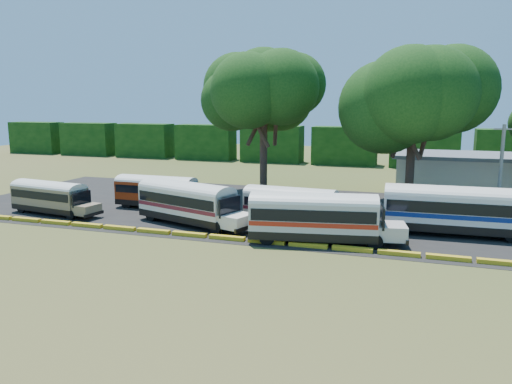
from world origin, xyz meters
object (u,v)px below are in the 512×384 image
(bus_red, at_px, (158,190))
(tree_west, at_px, (264,87))
(bus_beige, at_px, (51,195))
(bus_cream_west, at_px, (188,201))
(bus_white_red, at_px, (317,215))

(bus_red, height_order, tree_west, tree_west)
(bus_beige, relative_size, tree_west, 0.59)
(bus_beige, distance_m, bus_cream_west, 13.26)
(bus_beige, height_order, bus_red, bus_red)
(bus_beige, xyz_separation_m, bus_cream_west, (13.25, 0.40, 0.28))
(bus_beige, bearing_deg, bus_white_red, 4.14)
(bus_white_red, height_order, tree_west, tree_west)
(bus_white_red, bearing_deg, bus_red, 147.52)
(bus_beige, bearing_deg, bus_red, 41.34)
(bus_cream_west, bearing_deg, bus_white_red, 7.41)
(bus_cream_west, height_order, bus_white_red, bus_white_red)
(tree_west, bearing_deg, bus_white_red, -61.76)
(bus_white_red, distance_m, tree_west, 22.07)
(bus_white_red, bearing_deg, bus_beige, 166.18)
(bus_red, relative_size, bus_white_red, 0.84)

